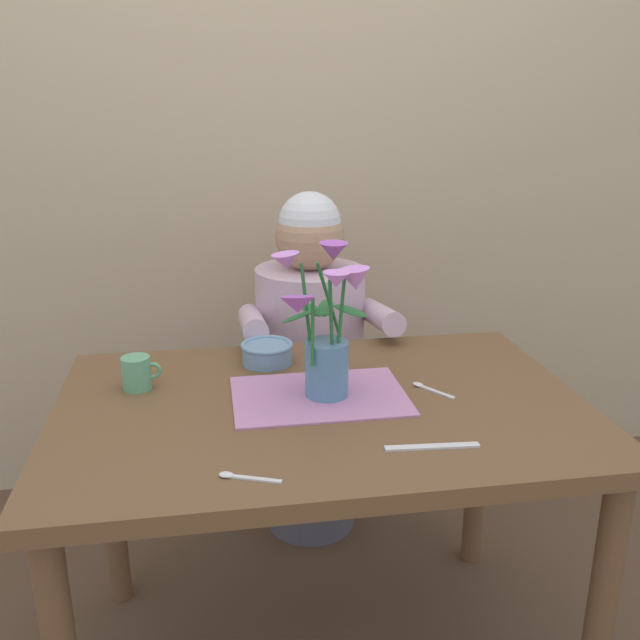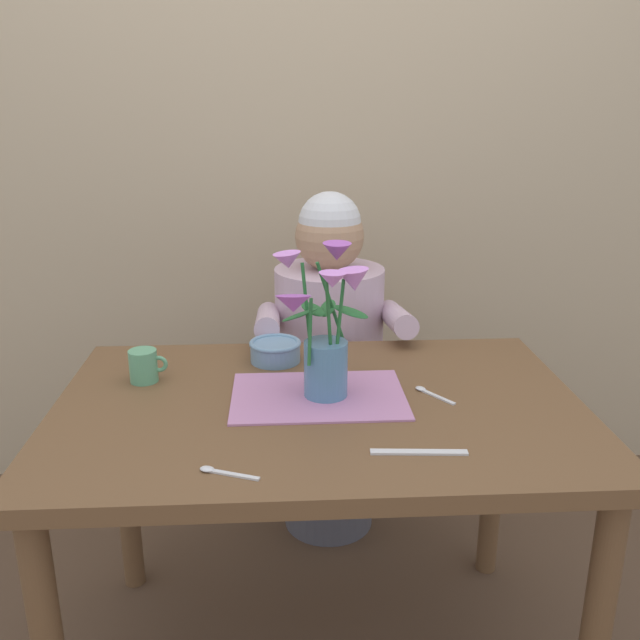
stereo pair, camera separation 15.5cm
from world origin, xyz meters
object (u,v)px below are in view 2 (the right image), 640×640
object	(u,v)px
seated_person	(329,371)
tea_cup	(144,366)
flower_vase	(324,331)
ceramic_bowl	(275,350)
dinner_knife	(419,452)

from	to	relation	value
seated_person	tea_cup	distance (m)	0.71
flower_vase	ceramic_bowl	distance (m)	0.29
dinner_knife	flower_vase	bearing A→B (deg)	125.11
dinner_knife	tea_cup	world-z (taller)	tea_cup
tea_cup	ceramic_bowl	bearing A→B (deg)	19.87
flower_vase	dinner_knife	size ratio (longest dim) A/B	1.81
ceramic_bowl	tea_cup	distance (m)	0.34
dinner_knife	ceramic_bowl	bearing A→B (deg)	123.18
ceramic_bowl	seated_person	bearing A→B (deg)	64.83
seated_person	flower_vase	world-z (taller)	seated_person
seated_person	ceramic_bowl	world-z (taller)	seated_person
seated_person	tea_cup	xyz separation A→B (m)	(-0.49, -0.47, 0.22)
seated_person	flower_vase	bearing A→B (deg)	-98.36
tea_cup	flower_vase	bearing A→B (deg)	-14.76
flower_vase	seated_person	bearing A→B (deg)	84.75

